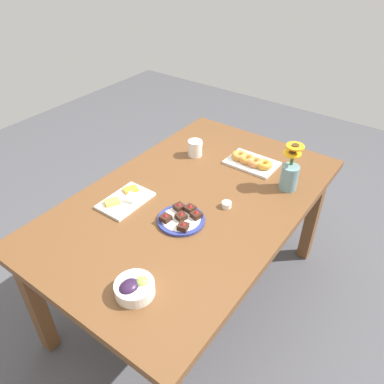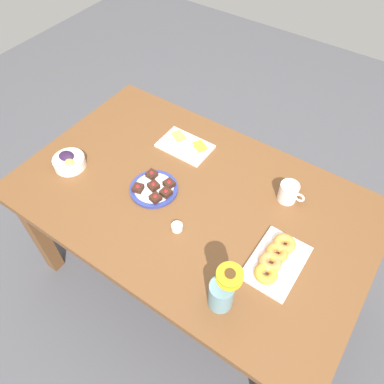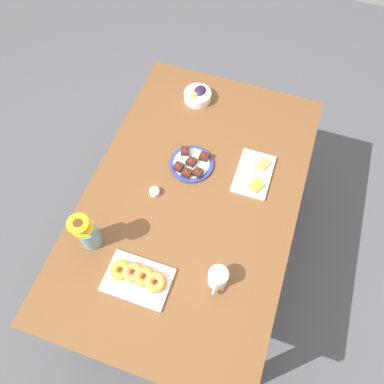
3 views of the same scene
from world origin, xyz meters
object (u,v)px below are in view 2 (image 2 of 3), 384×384
(grape_bowl, at_px, (69,161))
(dining_table, at_px, (192,209))
(flower_vase, at_px, (222,293))
(jam_cup_honey, at_px, (177,227))
(coffee_mug, at_px, (289,192))
(cheese_platter, at_px, (186,146))
(dessert_plate, at_px, (154,188))
(croissant_platter, at_px, (275,259))

(grape_bowl, bearing_deg, dining_table, 15.95)
(dining_table, relative_size, flower_vase, 6.53)
(jam_cup_honey, bearing_deg, coffee_mug, 52.85)
(jam_cup_honey, distance_m, flower_vase, 0.37)
(dining_table, relative_size, cheese_platter, 6.15)
(grape_bowl, relative_size, dessert_plate, 0.68)
(dessert_plate, bearing_deg, cheese_platter, 98.30)
(dessert_plate, relative_size, flower_vase, 0.90)
(coffee_mug, xyz_separation_m, croissant_platter, (0.10, -0.32, -0.03))
(flower_vase, bearing_deg, cheese_platter, 134.04)
(coffee_mug, bearing_deg, cheese_platter, 178.33)
(coffee_mug, relative_size, jam_cup_honey, 2.48)
(coffee_mug, bearing_deg, jam_cup_honey, -127.15)
(grape_bowl, distance_m, croissant_platter, 1.05)
(coffee_mug, relative_size, croissant_platter, 0.43)
(dining_table, xyz_separation_m, croissant_platter, (0.45, -0.08, 0.11))
(dessert_plate, bearing_deg, grape_bowl, -165.70)
(jam_cup_honey, relative_size, flower_vase, 0.20)
(dining_table, distance_m, grape_bowl, 0.63)
(coffee_mug, distance_m, jam_cup_honey, 0.51)
(dining_table, bearing_deg, jam_cup_honey, -75.91)
(cheese_platter, relative_size, dessert_plate, 1.18)
(croissant_platter, height_order, flower_vase, flower_vase)
(croissant_platter, relative_size, flower_vase, 1.14)
(cheese_platter, distance_m, jam_cup_honey, 0.50)
(cheese_platter, xyz_separation_m, jam_cup_honey, (0.26, -0.43, 0.01))
(croissant_platter, distance_m, jam_cup_honey, 0.42)
(flower_vase, bearing_deg, croissant_platter, 71.38)
(coffee_mug, relative_size, dessert_plate, 0.54)
(dining_table, xyz_separation_m, flower_vase, (0.36, -0.35, 0.17))
(grape_bowl, xyz_separation_m, flower_vase, (0.96, -0.18, 0.06))
(coffee_mug, relative_size, cheese_platter, 0.46)
(grape_bowl, relative_size, jam_cup_honey, 3.14)
(cheese_platter, height_order, flower_vase, flower_vase)
(grape_bowl, bearing_deg, coffee_mug, 23.08)
(cheese_platter, xyz_separation_m, dessert_plate, (0.05, -0.31, 0.00))
(croissant_platter, relative_size, jam_cup_honey, 5.83)
(coffee_mug, bearing_deg, dessert_plate, -150.42)
(dining_table, distance_m, coffee_mug, 0.45)
(dining_table, relative_size, croissant_platter, 5.71)
(jam_cup_honey, bearing_deg, croissant_platter, 12.55)
(dining_table, distance_m, jam_cup_honey, 0.21)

